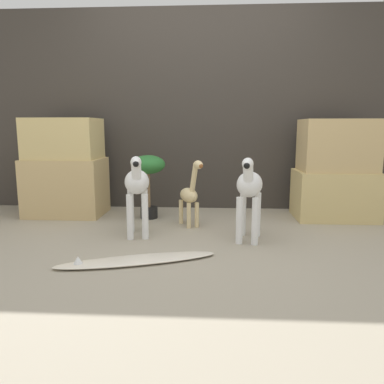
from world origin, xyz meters
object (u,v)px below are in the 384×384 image
Objects in this scene: potted_palm_front at (148,172)px; zebra_right at (249,190)px; surfboard at (136,260)px; giraffe_figurine at (190,195)px; zebra_left at (137,187)px.

zebra_right is at bearing -37.20° from potted_palm_front.
zebra_right is at bearing 34.66° from surfboard.
zebra_right is 1.19m from potted_palm_front.
giraffe_figurine is at bearing 139.88° from zebra_right.
giraffe_figurine is (-0.51, 0.43, -0.12)m from zebra_right.
potted_palm_front is (-0.01, 0.64, 0.06)m from zebra_left.
zebra_right is 0.67m from giraffe_figurine.
surfboard is at bearing -145.34° from zebra_right.
surfboard is (-0.31, -0.99, -0.28)m from giraffe_figurine.
potted_palm_front is at bearing 95.81° from surfboard.
zebra_right is 1.10× the size of giraffe_figurine.
zebra_right is at bearing -5.11° from zebra_left.
giraffe_figurine is at bearing 72.61° from surfboard.
zebra_left is at bearing -88.65° from potted_palm_front.
giraffe_figurine is at bearing -33.54° from potted_palm_front.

